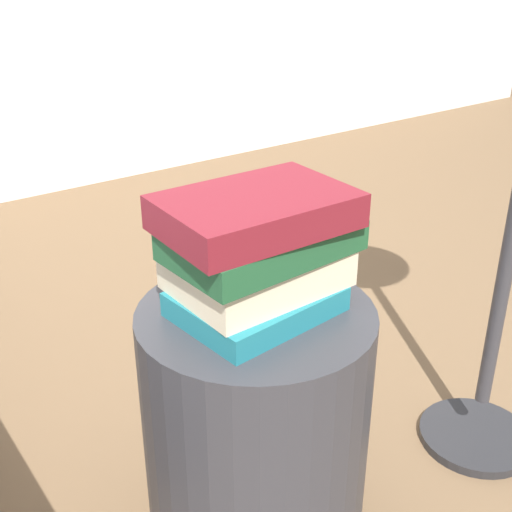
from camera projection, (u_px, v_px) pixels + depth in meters
name	position (u px, v px, depth m)	size (l,w,h in m)	color
side_table	(256.00, 429.00, 1.15)	(0.38, 0.38, 0.46)	#333338
book_teal	(254.00, 301.00, 1.04)	(0.23, 0.18, 0.04)	#1E727F
book_cream	(257.00, 269.00, 1.03)	(0.25, 0.18, 0.06)	beige
book_forest	(262.00, 240.00, 1.00)	(0.28, 0.17, 0.05)	#1E512D
book_maroon	(254.00, 210.00, 0.97)	(0.28, 0.19, 0.05)	maroon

